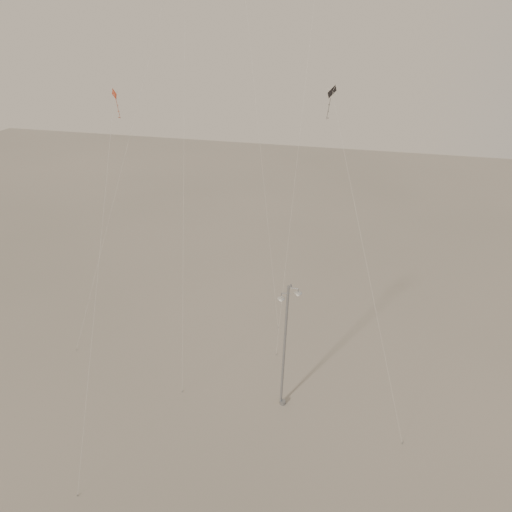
# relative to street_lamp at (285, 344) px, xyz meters

# --- Properties ---
(ground) EXTENTS (160.00, 160.00, 0.00)m
(ground) POSITION_rel_street_lamp_xyz_m (-2.32, -4.65, -5.42)
(ground) COLOR #9E9283
(ground) RESTS_ON ground
(street_lamp) EXTENTS (1.61, 0.56, 10.17)m
(street_lamp) POSITION_rel_street_lamp_xyz_m (0.00, 0.00, 0.00)
(street_lamp) COLOR #94969C
(street_lamp) RESTS_ON ground
(kite_1) EXTENTS (0.93, 4.31, 28.91)m
(kite_1) POSITION_rel_street_lamp_xyz_m (-7.18, 2.48, 17.01)
(kite_1) COLOR black
(kite_1) RESTS_ON ground
(kite_3) EXTENTS (1.08, 11.72, 21.78)m
(kite_3) POSITION_rel_street_lamp_xyz_m (-10.99, -1.98, 10.58)
(kite_3) COLOR maroon
(kite_3) RESTS_ON ground
(kite_4) EXTENTS (7.00, 5.46, 22.08)m
(kite_4) POSITION_rel_street_lamp_xyz_m (3.11, 2.31, 11.72)
(kite_4) COLOR black
(kite_4) RESTS_ON ground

